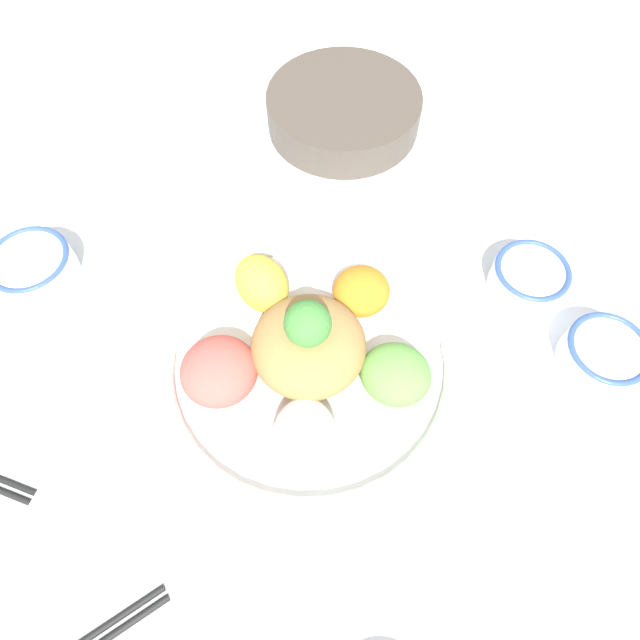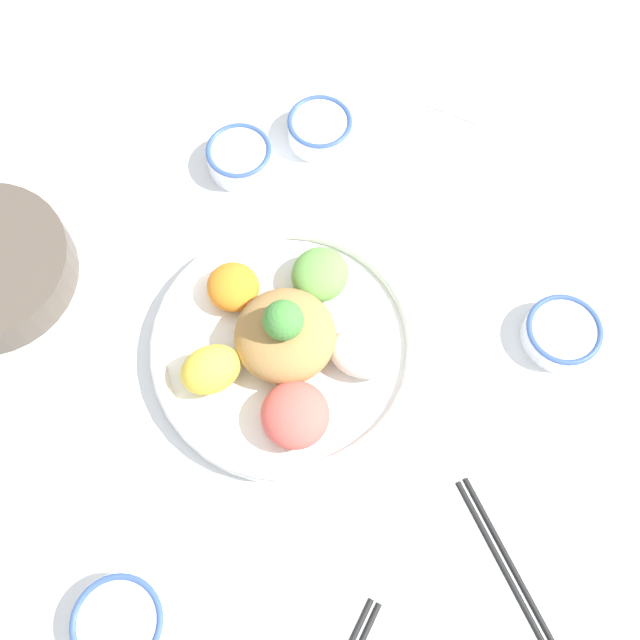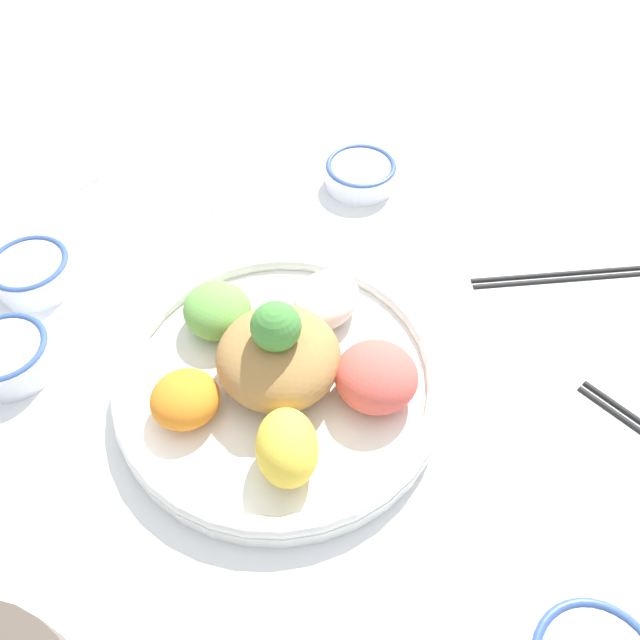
{
  "view_description": "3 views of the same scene",
  "coord_description": "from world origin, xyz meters",
  "views": [
    {
      "loc": [
        0.01,
        -0.23,
        0.57
      ],
      "look_at": [
        -0.01,
        0.07,
        0.03
      ],
      "focal_mm": 30.0,
      "sensor_mm": 36.0,
      "label": 1
    },
    {
      "loc": [
        -0.33,
        -0.08,
        0.91
      ],
      "look_at": [
        0.0,
        -0.02,
        0.08
      ],
      "focal_mm": 42.0,
      "sensor_mm": 36.0,
      "label": 2
    },
    {
      "loc": [
        -0.24,
        0.32,
        0.56
      ],
      "look_at": [
        -0.04,
        -0.01,
        0.09
      ],
      "focal_mm": 35.0,
      "sensor_mm": 36.0,
      "label": 3
    }
  ],
  "objects": [
    {
      "name": "serving_spoon_extra",
      "position": [
        0.41,
        -0.09,
        0.0
      ],
      "size": [
        0.06,
        0.14,
        0.01
      ],
      "rotation": [
        0.0,
        0.0,
        4.47
      ],
      "color": "white",
      "rests_on": "ground_plane"
    },
    {
      "name": "sauce_bowl_red",
      "position": [
        -0.37,
        0.13,
        0.02
      ],
      "size": [
        0.1,
        0.1,
        0.04
      ],
      "color": "white",
      "rests_on": "ground_plane"
    },
    {
      "name": "rice_bowl_plain",
      "position": [
        0.25,
        0.15,
        0.02
      ],
      "size": [
        0.09,
        0.09,
        0.04
      ],
      "color": "white",
      "rests_on": "ground_plane"
    },
    {
      "name": "chopsticks_pair_far",
      "position": [
        -0.23,
        -0.29,
        0.0
      ],
      "size": [
        0.19,
        0.15,
        0.01
      ],
      "rotation": [
        0.0,
        0.0,
        3.78
      ],
      "color": "black",
      "rests_on": "ground_plane"
    },
    {
      "name": "salad_platter",
      "position": [
        -0.02,
        0.02,
        0.03
      ],
      "size": [
        0.34,
        0.34,
        0.13
      ],
      "color": "white",
      "rests_on": "ground_plane"
    },
    {
      "name": "sauce_bowl_dark",
      "position": [
        0.07,
        -0.32,
        0.02
      ],
      "size": [
        0.1,
        0.1,
        0.03
      ],
      "color": "white",
      "rests_on": "ground_plane"
    },
    {
      "name": "ground_plane",
      "position": [
        0.0,
        0.0,
        0.0
      ],
      "size": [
        2.4,
        2.4,
        0.0
      ],
      "primitive_type": "plane",
      "color": "white"
    },
    {
      "name": "rice_bowl_blue",
      "position": [
        0.32,
        0.05,
        0.02
      ],
      "size": [
        0.09,
        0.09,
        0.04
      ],
      "color": "white",
      "rests_on": "ground_plane"
    },
    {
      "name": "serving_spoon_main",
      "position": [
        0.22,
        -0.16,
        0.0
      ],
      "size": [
        0.05,
        0.14,
        0.01
      ],
      "rotation": [
        0.0,
        0.0,
        4.89
      ],
      "color": "white",
      "rests_on": "ground_plane"
    }
  ]
}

